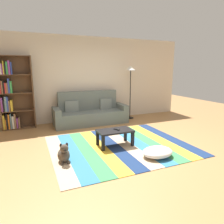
# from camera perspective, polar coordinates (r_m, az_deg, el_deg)

# --- Properties ---
(ground_plane) EXTENTS (14.00, 14.00, 0.00)m
(ground_plane) POSITION_cam_1_polar(r_m,az_deg,el_deg) (4.67, 2.85, -9.04)
(ground_plane) COLOR #9E7042
(back_wall) EXTENTS (6.80, 0.10, 2.70)m
(back_wall) POSITION_cam_1_polar(r_m,az_deg,el_deg) (6.75, -6.60, 9.22)
(back_wall) COLOR beige
(back_wall) RESTS_ON ground_plane
(rug) EXTENTS (3.00, 2.49, 0.01)m
(rug) POSITION_cam_1_polar(r_m,az_deg,el_deg) (4.56, 2.18, -9.49)
(rug) COLOR tan
(rug) RESTS_ON ground_plane
(couch) EXTENTS (2.26, 0.80, 1.00)m
(couch) POSITION_cam_1_polar(r_m,az_deg,el_deg) (6.34, -6.21, -0.21)
(couch) COLOR #59605B
(couch) RESTS_ON ground_plane
(bookshelf) EXTENTS (0.90, 0.28, 2.05)m
(bookshelf) POSITION_cam_1_polar(r_m,az_deg,el_deg) (6.27, -26.53, 4.34)
(bookshelf) COLOR brown
(bookshelf) RESTS_ON ground_plane
(coffee_table) EXTENTS (0.77, 0.44, 0.36)m
(coffee_table) POSITION_cam_1_polar(r_m,az_deg,el_deg) (4.46, 0.85, -5.98)
(coffee_table) COLOR black
(coffee_table) RESTS_ON rug
(pouf) EXTENTS (0.62, 0.47, 0.19)m
(pouf) POSITION_cam_1_polar(r_m,az_deg,el_deg) (4.08, 12.80, -11.05)
(pouf) COLOR white
(pouf) RESTS_ON rug
(dog) EXTENTS (0.22, 0.35, 0.40)m
(dog) POSITION_cam_1_polar(r_m,az_deg,el_deg) (3.85, -13.54, -11.56)
(dog) COLOR #473D33
(dog) RESTS_ON ground_plane
(standing_lamp) EXTENTS (0.32, 0.32, 1.78)m
(standing_lamp) POSITION_cam_1_polar(r_m,az_deg,el_deg) (6.85, 5.31, 10.46)
(standing_lamp) COLOR black
(standing_lamp) RESTS_ON ground_plane
(tv_remote) EXTENTS (0.10, 0.16, 0.02)m
(tv_remote) POSITION_cam_1_polar(r_m,az_deg,el_deg) (4.45, 1.34, -4.95)
(tv_remote) COLOR black
(tv_remote) RESTS_ON coffee_table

